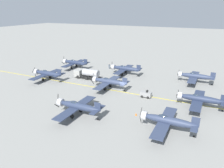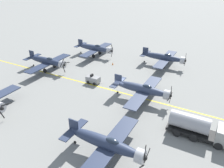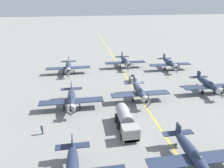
% 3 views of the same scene
% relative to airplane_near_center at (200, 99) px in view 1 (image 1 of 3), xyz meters
% --- Properties ---
extents(ground_plane, '(400.00, 400.00, 0.00)m').
position_rel_airplane_near_center_xyz_m(ground_plane, '(1.39, 17.89, -2.01)').
color(ground_plane, gray).
extents(taxiway_stripe, '(0.30, 160.00, 0.01)m').
position_rel_airplane_near_center_xyz_m(taxiway_stripe, '(1.39, 17.89, -2.01)').
color(taxiway_stripe, yellow).
rests_on(taxiway_stripe, ground).
extents(airplane_near_center, '(12.00, 9.98, 3.65)m').
position_rel_airplane_near_center_xyz_m(airplane_near_center, '(0.00, 0.00, 0.00)').
color(airplane_near_center, '#26304A').
rests_on(airplane_near_center, ground).
extents(airplane_near_left, '(12.00, 9.98, 3.65)m').
position_rel_airplane_near_center_xyz_m(airplane_near_left, '(-12.39, 4.17, 0.00)').
color(airplane_near_left, '#2E3852').
rests_on(airplane_near_left, ground).
extents(airplane_near_right, '(12.00, 9.98, 3.65)m').
position_rel_airplane_near_center_xyz_m(airplane_near_right, '(16.64, 2.63, 0.00)').
color(airplane_near_right, '#2E3852').
rests_on(airplane_near_right, ground).
extents(airplane_mid_right, '(12.00, 9.98, 3.80)m').
position_rel_airplane_near_center_xyz_m(airplane_mid_right, '(15.63, 23.50, 0.00)').
color(airplane_mid_right, '#2A344D').
rests_on(airplane_mid_right, ground).
extents(airplane_mid_center, '(12.00, 9.98, 3.73)m').
position_rel_airplane_near_center_xyz_m(airplane_mid_center, '(1.90, 22.40, 0.00)').
color(airplane_mid_center, '#333D56').
rests_on(airplane_mid_center, ground).
extents(airplane_far_right, '(12.00, 9.98, 3.80)m').
position_rel_airplane_near_center_xyz_m(airplane_far_right, '(15.37, 42.45, 0.00)').
color(airplane_far_right, '#242E48').
rests_on(airplane_far_right, ground).
extents(airplane_far_center, '(12.00, 9.98, 3.65)m').
position_rel_airplane_near_center_xyz_m(airplane_far_center, '(0.71, 41.93, 0.00)').
color(airplane_far_center, '#27324B').
rests_on(airplane_far_center, ground).
extents(airplane_mid_left, '(12.00, 9.98, 3.78)m').
position_rel_airplane_near_center_xyz_m(airplane_mid_left, '(-14.18, 21.22, 0.00)').
color(airplane_mid_left, '#2A344E').
rests_on(airplane_mid_left, ground).
extents(fuel_tanker, '(2.68, 8.00, 2.98)m').
position_rel_airplane_near_center_xyz_m(fuel_tanker, '(7.01, 32.23, -0.50)').
color(fuel_tanker, black).
rests_on(fuel_tanker, ground).
extents(tow_tractor, '(1.57, 2.60, 1.79)m').
position_rel_airplane_near_center_xyz_m(tow_tractor, '(0.62, 11.90, -1.22)').
color(tow_tractor, gray).
rests_on(tow_tractor, ground).
extents(ground_crew_walking, '(0.38, 0.38, 1.73)m').
position_rel_airplane_near_center_xyz_m(ground_crew_walking, '(20.15, 31.33, -1.07)').
color(ground_crew_walking, '#334256').
rests_on(ground_crew_walking, ground).
extents(traffic_cone, '(0.36, 0.36, 0.55)m').
position_rel_airplane_near_center_xyz_m(traffic_cone, '(-9.23, 10.83, -1.74)').
color(traffic_cone, orange).
rests_on(traffic_cone, ground).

